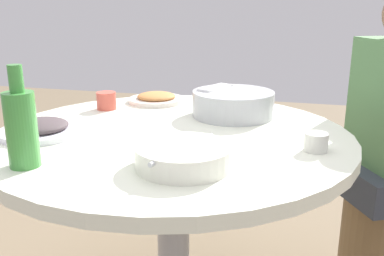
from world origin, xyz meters
The scene contains 9 objects.
round_dining_table centered at (0.00, 0.00, 0.66)m, with size 1.13×1.13×0.77m.
rice_bowl centered at (-0.15, -0.25, 0.82)m, with size 0.29×0.29×0.10m.
soup_bowl centered at (-0.12, 0.28, 0.80)m, with size 0.24×0.26×0.06m.
dish_eggplant centered at (0.39, 0.13, 0.79)m, with size 0.25×0.25×0.05m.
dish_tofu_braise centered at (0.19, -0.39, 0.79)m, with size 0.23×0.23×0.04m.
green_bottle centered at (0.27, 0.38, 0.87)m, with size 0.08×0.08×0.25m.
tea_cup_near centered at (0.33, -0.23, 0.81)m, with size 0.07×0.07×0.07m, color #CF5242.
tea_cup_far centered at (-0.44, 0.07, 0.80)m, with size 0.07×0.07×0.05m, color silver.
stool_for_diner_left centered at (-0.72, -0.38, 0.23)m, with size 0.30×0.30×0.47m, color brown.
Camera 1 is at (-0.40, 1.24, 1.16)m, focal length 40.12 mm.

